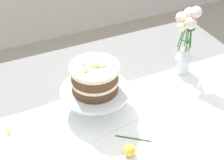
# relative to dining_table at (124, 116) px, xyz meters

# --- Properties ---
(dining_table) EXTENTS (1.40, 1.00, 0.74)m
(dining_table) POSITION_rel_dining_table_xyz_m (0.00, 0.00, 0.00)
(dining_table) COLOR white
(dining_table) RESTS_ON ground
(linen_napkin) EXTENTS (0.37, 0.37, 0.00)m
(linen_napkin) POSITION_rel_dining_table_xyz_m (-0.13, 0.02, 0.09)
(linen_napkin) COLOR white
(linen_napkin) RESTS_ON dining_table
(cake_stand) EXTENTS (0.29, 0.29, 0.10)m
(cake_stand) POSITION_rel_dining_table_xyz_m (-0.13, 0.02, 0.17)
(cake_stand) COLOR silver
(cake_stand) RESTS_ON linen_napkin
(layer_cake) EXTENTS (0.20, 0.20, 0.12)m
(layer_cake) POSITION_rel_dining_table_xyz_m (-0.13, 0.02, 0.25)
(layer_cake) COLOR brown
(layer_cake) RESTS_ON cake_stand
(flower_vase) EXTENTS (0.11, 0.10, 0.34)m
(flower_vase) POSITION_rel_dining_table_xyz_m (0.35, 0.08, 0.26)
(flower_vase) COLOR silver
(flower_vase) RESTS_ON dining_table
(fallen_rose) EXTENTS (0.13, 0.13, 0.04)m
(fallen_rose) POSITION_rel_dining_table_xyz_m (-0.12, -0.27, 0.11)
(fallen_rose) COLOR #2D6028
(fallen_rose) RESTS_ON dining_table
(loose_petal_0) EXTENTS (0.02, 0.04, 0.01)m
(loose_petal_0) POSITION_rel_dining_table_xyz_m (-0.50, 0.02, 0.09)
(loose_petal_0) COLOR yellow
(loose_petal_0) RESTS_ON dining_table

